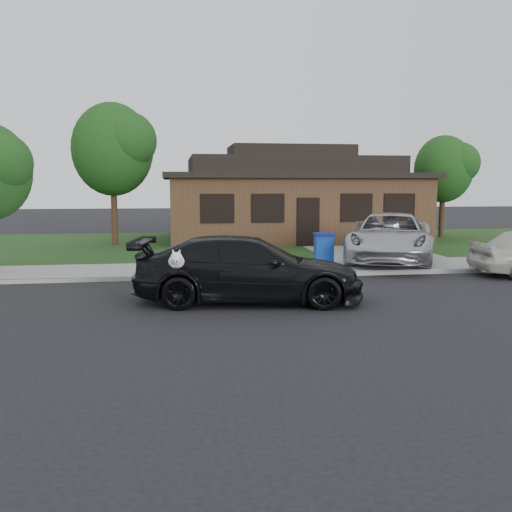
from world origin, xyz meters
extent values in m
plane|color=black|center=(0.00, 0.00, 0.00)|extent=(120.00, 120.00, 0.00)
cube|color=gray|center=(0.00, 5.00, 0.06)|extent=(60.00, 3.00, 0.12)
cube|color=gray|center=(0.00, 3.50, 0.06)|extent=(60.00, 0.12, 0.12)
cube|color=#193814|center=(0.00, 13.00, 0.07)|extent=(60.00, 13.00, 0.13)
cube|color=gray|center=(6.00, 10.00, 0.07)|extent=(4.50, 13.00, 0.14)
imported|color=black|center=(-0.15, -0.04, 0.79)|extent=(5.73, 3.00, 1.59)
ellipsoid|color=white|center=(-1.87, -1.09, 1.15)|extent=(0.34, 0.40, 0.30)
sphere|color=white|center=(-1.87, -1.32, 1.25)|extent=(0.26, 0.26, 0.26)
cube|color=white|center=(-1.87, -1.44, 1.21)|extent=(0.09, 0.12, 0.08)
sphere|color=black|center=(-1.87, -1.50, 1.21)|extent=(0.04, 0.04, 0.04)
cone|color=white|center=(-1.94, -1.27, 1.39)|extent=(0.11, 0.11, 0.14)
cone|color=white|center=(-1.81, -1.27, 1.39)|extent=(0.11, 0.11, 0.14)
imported|color=#B7BABF|center=(5.71, 5.72, 0.99)|extent=(5.03, 6.70, 1.69)
cube|color=navy|center=(3.14, 5.18, 0.61)|extent=(0.66, 0.66, 0.98)
cube|color=navy|center=(3.14, 5.18, 1.15)|extent=(0.71, 0.71, 0.11)
cylinder|color=black|center=(2.92, 4.88, 0.20)|extent=(0.07, 0.16, 0.15)
cylinder|color=black|center=(3.35, 4.88, 0.20)|extent=(0.07, 0.16, 0.15)
cube|color=#422B1C|center=(4.00, 15.00, 1.63)|extent=(12.00, 8.00, 3.00)
cube|color=black|center=(4.00, 15.00, 3.25)|extent=(12.60, 8.60, 0.25)
cube|color=black|center=(4.00, 15.00, 3.78)|extent=(10.00, 6.50, 0.80)
cube|color=black|center=(4.00, 15.00, 4.48)|extent=(6.00, 3.50, 0.60)
cube|color=black|center=(4.00, 10.97, 1.23)|extent=(1.00, 0.06, 2.10)
cube|color=black|center=(0.00, 10.97, 1.83)|extent=(1.30, 0.05, 1.10)
cube|color=black|center=(2.20, 10.97, 1.83)|extent=(1.30, 0.05, 1.10)
cube|color=black|center=(6.20, 10.97, 1.83)|extent=(1.30, 0.05, 1.10)
cube|color=black|center=(8.20, 10.97, 1.83)|extent=(1.30, 0.05, 1.10)
cylinder|color=#332114|center=(-4.50, 13.00, 1.37)|extent=(0.28, 0.28, 2.48)
ellipsoid|color=#143811|center=(-4.50, 13.00, 4.41)|extent=(3.60, 3.60, 4.14)
sphere|color=#26591E|center=(-3.78, 12.46, 4.77)|extent=(2.52, 2.52, 2.52)
cylinder|color=#332114|center=(12.00, 14.50, 1.14)|extent=(0.28, 0.28, 2.03)
ellipsoid|color=#143811|center=(12.00, 14.50, 3.65)|extent=(3.00, 3.00, 3.45)
sphere|color=#26591E|center=(12.60, 14.05, 3.95)|extent=(2.10, 2.10, 2.10)
sphere|color=#26591E|center=(-6.98, 4.81, 3.48)|extent=(1.82, 1.82, 1.82)
camera|label=1|loc=(-1.97, -13.47, 2.78)|focal=40.00mm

